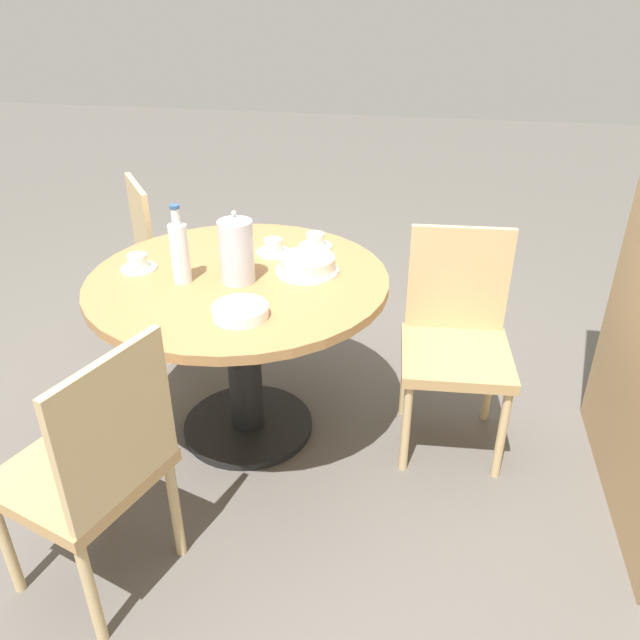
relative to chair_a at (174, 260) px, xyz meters
The scene contains 12 objects.
ground_plane 0.97m from the chair_a, 40.57° to the left, with size 14.00×14.00×0.00m, color #56514C.
dining_table 0.85m from the chair_a, 40.57° to the left, with size 1.14×1.14×0.72m.
chair_a is the anchor object (origin of this frame).
chair_b 1.51m from the chair_a, 13.38° to the left, with size 0.53×0.53×0.88m.
chair_c 1.48m from the chair_a, 69.48° to the left, with size 0.45×0.45×0.88m.
coffee_pot 0.96m from the chair_a, 39.58° to the left, with size 0.13×0.13×0.27m.
water_bottle 0.89m from the chair_a, 26.61° to the left, with size 0.07×0.07×0.29m.
cake_main 1.02m from the chair_a, 55.08° to the left, with size 0.24×0.24×0.06m.
cup_a 0.79m from the chair_a, 57.37° to the left, with size 0.14×0.14×0.06m.
cup_b 0.89m from the chair_a, 68.72° to the left, with size 0.14×0.14×0.06m.
cup_c 0.73m from the chair_a, 13.18° to the left, with size 0.14×0.14×0.06m.
plate_stack 1.19m from the chair_a, 34.53° to the left, with size 0.19×0.19×0.04m.
Camera 1 is at (2.05, 0.70, 1.72)m, focal length 35.00 mm.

